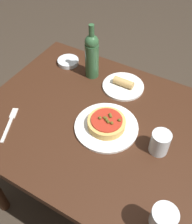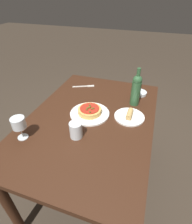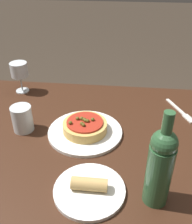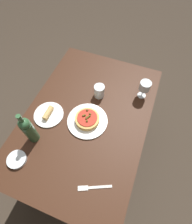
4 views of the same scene
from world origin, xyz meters
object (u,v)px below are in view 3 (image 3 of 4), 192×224
dinner_plate (85,132)px  side_plate (89,189)px  water_cup (22,119)px  wine_bottle (160,166)px  dining_table (78,157)px  fork (181,112)px  pizza (85,126)px  wine_glass (19,71)px

dinner_plate → side_plate: size_ratio=1.34×
water_cup → side_plate: size_ratio=0.48×
wine_bottle → water_cup: bearing=149.7°
dining_table → side_plate: (0.08, -0.25, 0.11)m
wine_bottle → fork: 0.50m
dining_table → pizza: pizza is taller
dinner_plate → fork: size_ratio=1.50×
wine_glass → fork: size_ratio=0.78×
fork → side_plate: 0.56m
wine_bottle → water_cup: (-0.47, 0.27, -0.08)m
dinner_plate → wine_glass: size_ratio=1.91×
wine_glass → dining_table: bearing=-44.8°
fork → wine_bottle: bearing=-42.2°
dining_table → wine_bottle: bearing=-44.2°
water_cup → fork: size_ratio=0.54×
dinner_plate → wine_bottle: (0.23, -0.27, 0.12)m
wine_glass → side_plate: bearing=-54.9°
dining_table → side_plate: size_ratio=5.97×
dinner_plate → side_plate: 0.27m
dinner_plate → wine_bottle: wine_bottle is taller
wine_bottle → fork: size_ratio=1.56×
fork → dining_table: bearing=-87.8°
dining_table → fork: 0.47m
dining_table → fork: bearing=26.9°
wine_glass → side_plate: size_ratio=0.70×
side_plate → water_cup: bearing=136.8°
dining_table → wine_glass: size_ratio=8.51×
fork → water_cup: bearing=-97.6°
dining_table → wine_bottle: (0.26, -0.25, 0.23)m
dining_table → wine_glass: bearing=135.2°
water_cup → side_plate: 0.39m
dining_table → dinner_plate: 0.11m
dining_table → water_cup: (-0.20, 0.02, 0.15)m
wine_bottle → water_cup: size_ratio=2.88×
dining_table → wine_bottle: 0.43m
pizza → wine_glass: 0.46m
dining_table → dinner_plate: size_ratio=4.45×
water_cup → fork: bearing=17.1°
wine_bottle → side_plate: (-0.18, 0.00, -0.11)m
wine_bottle → dinner_plate: bearing=130.4°
pizza → side_plate: (0.05, -0.27, -0.02)m
dining_table → water_cup: 0.26m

